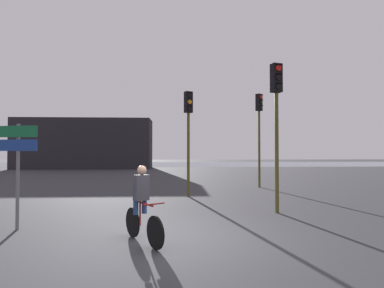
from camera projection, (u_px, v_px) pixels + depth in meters
The scene contains 8 objects.
ground_plane at pixel (181, 239), 6.53m from camera, with size 120.00×120.00×0.00m, color #333338.
water_strip at pixel (177, 164), 43.56m from camera, with size 80.00×16.00×0.01m, color slate.
distant_building at pixel (85, 144), 33.11m from camera, with size 14.51×4.00×5.45m, color black.
traffic_light_center at pixel (188, 123), 12.75m from camera, with size 0.39×0.41×4.47m.
traffic_light_far_right at pixel (259, 123), 15.94m from camera, with size 0.41×0.42×4.97m.
traffic_light_near_right at pixel (277, 109), 9.39m from camera, with size 0.37×0.39×4.68m.
direction_sign_post at pixel (17, 156), 7.35m from camera, with size 1.08×0.25×2.60m.
cyclist at pixel (142, 203), 6.34m from camera, with size 0.96×1.46×1.62m.
Camera 1 is at (-0.10, -6.58, 1.93)m, focal length 28.00 mm.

